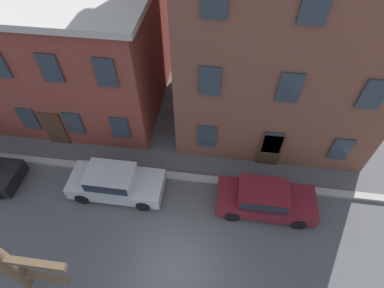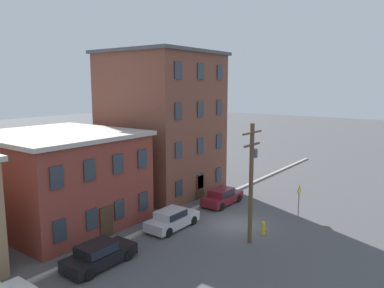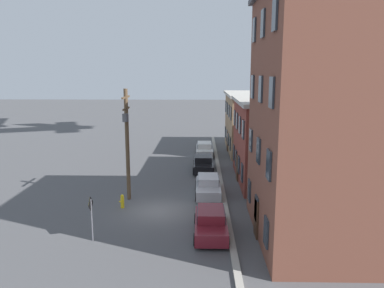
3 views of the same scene
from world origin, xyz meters
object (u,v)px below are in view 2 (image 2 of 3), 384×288
Objects in this scene: car_black at (99,254)px; caution_sign at (299,196)px; car_silver at (172,218)px; car_maroon at (222,196)px; fire_hydrant at (263,228)px; utility_pole at (252,177)px.

car_black is 1.72× the size of caution_sign.
car_silver is 10.42m from caution_sign.
car_maroon is 4.58× the size of fire_hydrant.
car_silver is at bearing 116.45° from fire_hydrant.
utility_pole reaches higher than fire_hydrant.
fire_hydrant is (10.00, -5.63, -0.27)m from car_black.
caution_sign is at bearing -22.50° from car_black.
fire_hydrant is (1.79, -0.11, -4.06)m from utility_pole.
car_maroon is (14.00, 0.34, 0.00)m from car_black.
car_silver reaches higher than fire_hydrant.
car_maroon is at bearing 45.32° from utility_pole.
car_silver is 0.55× the size of utility_pole.
car_maroon is 9.07m from utility_pole.
car_black is 1.00× the size of car_maroon.
car_black is 10.59m from utility_pole.
car_black is at bearing -178.60° from car_maroon.
caution_sign reaches higher than car_black.
utility_pole reaches higher than car_silver.
car_black is 0.55× the size of utility_pole.
car_silver is (7.04, 0.33, 0.00)m from car_black.
utility_pole reaches higher than car_black.
caution_sign is 5.25m from fire_hydrant.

